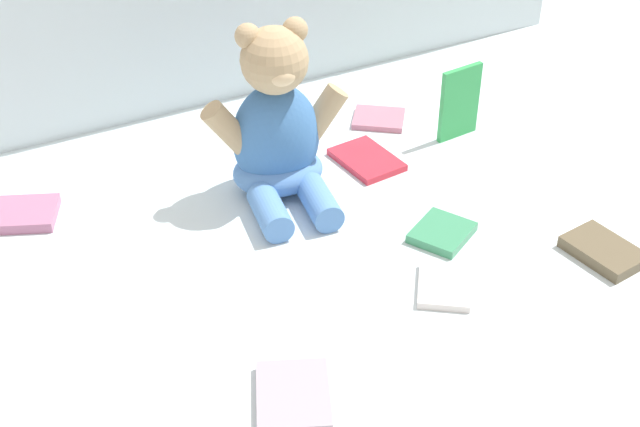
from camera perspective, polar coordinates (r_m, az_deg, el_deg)
The scene contains 10 objects.
ground_plane at distance 1.37m, azimuth -2.61°, elevation -1.47°, with size 3.20×3.20×0.00m, color silver.
teddy_bear at distance 1.42m, azimuth -2.78°, elevation 5.29°, with size 0.25×0.23×0.30m.
book_case_0 at distance 1.55m, azimuth 3.05°, elevation 3.52°, with size 0.09×0.12×0.01m, color red.
book_case_1 at distance 1.28m, azimuth 8.07°, elevation -4.71°, with size 0.07×0.10×0.01m, color silver.
book_case_2 at distance 1.11m, azimuth -1.75°, elevation -11.77°, with size 0.09×0.11×0.01m, color #A496A6.
book_case_4 at distance 1.48m, azimuth -18.68°, elevation -0.03°, with size 0.09×0.10×0.02m, color #A96487.
book_case_5 at distance 1.39m, azimuth 17.96°, elevation -2.33°, with size 0.08×0.11×0.02m, color brown.
book_case_6 at distance 1.61m, azimuth 9.06°, elevation 7.13°, with size 0.09×0.01×0.14m, color green.
book_case_7 at distance 1.38m, azimuth 7.94°, elevation -1.24°, with size 0.08×0.09×0.01m, color #3C8D60.
book_case_8 at distance 1.68m, azimuth 3.84°, elevation 6.18°, with size 0.08×0.09×0.01m, color #B66C81.
Camera 1 is at (-0.46, -1.00, 0.82)m, focal length 49.23 mm.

